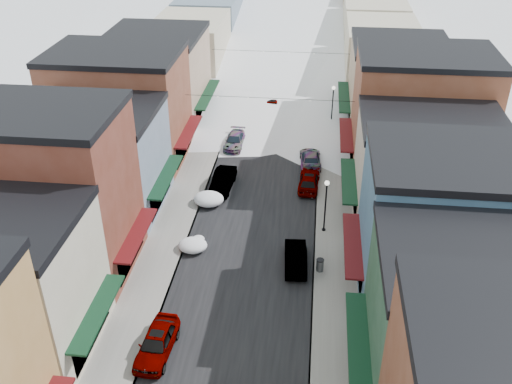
% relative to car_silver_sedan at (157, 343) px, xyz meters
% --- Properties ---
extents(road, '(10.00, 160.00, 0.01)m').
position_rel_car_silver_sedan_xyz_m(road, '(4.30, 47.23, -0.79)').
color(road, black).
rests_on(road, ground).
extents(sidewalk_left, '(3.20, 160.00, 0.15)m').
position_rel_car_silver_sedan_xyz_m(sidewalk_left, '(-2.30, 47.23, -0.72)').
color(sidewalk_left, gray).
rests_on(sidewalk_left, ground).
extents(sidewalk_right, '(3.20, 160.00, 0.15)m').
position_rel_car_silver_sedan_xyz_m(sidewalk_right, '(10.90, 47.23, -0.72)').
color(sidewalk_right, gray).
rests_on(sidewalk_right, ground).
extents(curb_left, '(0.10, 160.00, 0.15)m').
position_rel_car_silver_sedan_xyz_m(curb_left, '(-0.75, 47.23, -0.72)').
color(curb_left, slate).
rests_on(curb_left, ground).
extents(curb_right, '(0.10, 160.00, 0.15)m').
position_rel_car_silver_sedan_xyz_m(curb_right, '(9.35, 47.23, -0.72)').
color(curb_right, slate).
rests_on(curb_right, ground).
extents(bldg_l_cream, '(11.30, 8.20, 9.50)m').
position_rel_car_silver_sedan_xyz_m(bldg_l_cream, '(-8.89, -0.27, 3.96)').
color(bldg_l_cream, beige).
rests_on(bldg_l_cream, ground).
extents(bldg_l_brick_near, '(12.30, 8.20, 12.50)m').
position_rel_car_silver_sedan_xyz_m(bldg_l_brick_near, '(-9.39, 7.73, 5.46)').
color(bldg_l_brick_near, maroon).
rests_on(bldg_l_brick_near, ground).
extents(bldg_l_grayblue, '(11.30, 9.20, 9.00)m').
position_rel_car_silver_sedan_xyz_m(bldg_l_grayblue, '(-8.89, 16.23, 3.71)').
color(bldg_l_grayblue, gray).
rests_on(bldg_l_grayblue, ground).
extents(bldg_l_brick_far, '(13.30, 9.20, 11.00)m').
position_rel_car_silver_sedan_xyz_m(bldg_l_brick_far, '(-9.89, 25.23, 4.71)').
color(bldg_l_brick_far, brown).
rests_on(bldg_l_brick_far, ground).
extents(bldg_l_tan, '(11.30, 11.20, 10.00)m').
position_rel_car_silver_sedan_xyz_m(bldg_l_tan, '(-8.89, 35.23, 4.21)').
color(bldg_l_tan, tan).
rests_on(bldg_l_tan, ground).
extents(bldg_r_green, '(11.30, 9.20, 9.50)m').
position_rel_car_silver_sedan_xyz_m(bldg_r_green, '(17.49, -0.77, 3.96)').
color(bldg_r_green, '#21462F').
rests_on(bldg_r_green, ground).
extents(bldg_r_blue, '(11.30, 9.20, 10.50)m').
position_rel_car_silver_sedan_xyz_m(bldg_r_blue, '(17.49, 8.23, 4.46)').
color(bldg_r_blue, '#355B7A').
rests_on(bldg_r_blue, ground).
extents(bldg_r_cream, '(12.30, 9.20, 9.00)m').
position_rel_car_silver_sedan_xyz_m(bldg_r_cream, '(17.99, 17.23, 3.71)').
color(bldg_r_cream, '#B9AA95').
rests_on(bldg_r_cream, ground).
extents(bldg_r_brick_far, '(13.30, 9.20, 11.50)m').
position_rel_car_silver_sedan_xyz_m(bldg_r_brick_far, '(18.49, 26.23, 4.96)').
color(bldg_r_brick_far, brown).
rests_on(bldg_r_brick_far, ground).
extents(bldg_r_tan, '(11.30, 11.20, 9.50)m').
position_rel_car_silver_sedan_xyz_m(bldg_r_tan, '(17.49, 36.23, 3.96)').
color(bldg_r_tan, '#9D8467').
rests_on(bldg_r_tan, ground).
extents(distant_blocks, '(34.00, 55.00, 8.00)m').
position_rel_car_silver_sedan_xyz_m(distant_blocks, '(4.30, 70.23, 3.20)').
color(distant_blocks, gray).
rests_on(distant_blocks, ground).
extents(overhead_cables, '(16.40, 15.04, 0.04)m').
position_rel_car_silver_sedan_xyz_m(overhead_cables, '(4.30, 34.73, 5.40)').
color(overhead_cables, black).
rests_on(overhead_cables, ground).
extents(car_silver_sedan, '(2.19, 4.81, 1.60)m').
position_rel_car_silver_sedan_xyz_m(car_silver_sedan, '(0.00, 0.00, 0.00)').
color(car_silver_sedan, '#9E9FA6').
rests_on(car_silver_sedan, ground).
extents(car_dark_hatch, '(1.96, 4.92, 1.59)m').
position_rel_car_silver_sedan_xyz_m(car_dark_hatch, '(0.80, 20.22, -0.00)').
color(car_dark_hatch, black).
rests_on(car_dark_hatch, ground).
extents(car_silver_wagon, '(1.99, 4.62, 1.33)m').
position_rel_car_silver_sedan_xyz_m(car_silver_wagon, '(0.62, 28.94, -0.14)').
color(car_silver_wagon, '#AFB0B7').
rests_on(car_silver_wagon, ground).
extents(car_green_sedan, '(1.92, 4.72, 1.52)m').
position_rel_car_silver_sedan_xyz_m(car_green_sedan, '(7.98, 9.57, -0.04)').
color(car_green_sedan, black).
rests_on(car_green_sedan, ground).
extents(car_gray_suv, '(2.03, 4.64, 1.56)m').
position_rel_car_silver_sedan_xyz_m(car_gray_suv, '(8.60, 21.16, -0.02)').
color(car_gray_suv, '#92959A').
rests_on(car_gray_suv, ground).
extents(car_black_sedan, '(2.35, 5.08, 1.44)m').
position_rel_car_silver_sedan_xyz_m(car_black_sedan, '(8.60, 25.64, -0.08)').
color(car_black_sedan, black).
rests_on(car_black_sedan, ground).
extents(car_lane_silver, '(2.38, 5.18, 1.72)m').
position_rel_car_silver_sedan_xyz_m(car_lane_silver, '(3.70, 38.05, 0.06)').
color(car_lane_silver, '#9B9DA2').
rests_on(car_lane_silver, ground).
extents(car_lane_white, '(3.02, 5.43, 1.44)m').
position_rel_car_silver_sedan_xyz_m(car_lane_white, '(5.22, 50.39, -0.08)').
color(car_lane_white, white).
rests_on(car_lane_white, ground).
extents(trash_can, '(0.57, 0.57, 0.97)m').
position_rel_car_silver_sedan_xyz_m(trash_can, '(9.79, 8.98, -0.15)').
color(trash_can, '#535557').
rests_on(trash_can, sidewalk_right).
extents(streetlamp_near, '(0.38, 0.38, 4.60)m').
position_rel_car_silver_sedan_xyz_m(streetlamp_near, '(10.03, 14.22, 2.25)').
color(streetlamp_near, black).
rests_on(streetlamp_near, sidewalk_right).
extents(streetlamp_far, '(0.40, 0.40, 4.87)m').
position_rel_car_silver_sedan_xyz_m(streetlamp_far, '(10.64, 34.46, 2.42)').
color(streetlamp_far, black).
rests_on(streetlamp_far, sidewalk_right).
extents(snow_pile_mid, '(2.25, 2.59, 0.95)m').
position_rel_car_silver_sedan_xyz_m(snow_pile_mid, '(0.02, 10.66, -0.34)').
color(snow_pile_mid, white).
rests_on(snow_pile_mid, ground).
extents(snow_pile_far, '(2.66, 2.83, 1.12)m').
position_rel_car_silver_sedan_xyz_m(snow_pile_far, '(0.02, 17.40, -0.26)').
color(snow_pile_far, white).
rests_on(snow_pile_far, ground).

